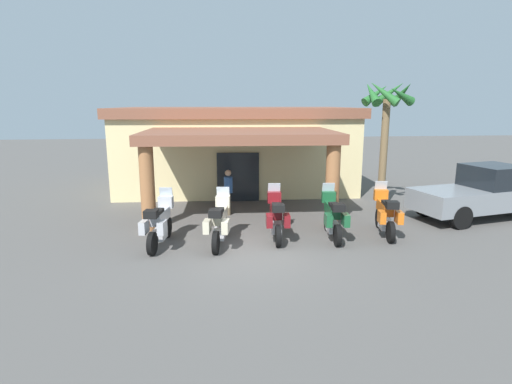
% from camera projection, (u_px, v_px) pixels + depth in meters
% --- Properties ---
extents(ground_plane, '(80.00, 80.00, 0.00)m').
position_uv_depth(ground_plane, '(253.00, 253.00, 11.70)').
color(ground_plane, '#514F4C').
extents(motel_building, '(11.54, 11.73, 3.95)m').
position_uv_depth(motel_building, '(236.00, 147.00, 20.67)').
color(motel_building, beige).
rests_on(motel_building, ground_plane).
extents(motorcycle_silver, '(0.84, 2.20, 1.61)m').
position_uv_depth(motorcycle_silver, '(159.00, 223.00, 12.14)').
color(motorcycle_silver, black).
rests_on(motorcycle_silver, ground_plane).
extents(motorcycle_cream, '(0.85, 2.20, 1.61)m').
position_uv_depth(motorcycle_cream, '(219.00, 223.00, 12.22)').
color(motorcycle_cream, black).
rests_on(motorcycle_cream, ground_plane).
extents(motorcycle_maroon, '(0.73, 2.21, 1.61)m').
position_uv_depth(motorcycle_maroon, '(276.00, 217.00, 12.80)').
color(motorcycle_maroon, black).
rests_on(motorcycle_maroon, ground_plane).
extents(motorcycle_green, '(0.74, 2.21, 1.61)m').
position_uv_depth(motorcycle_green, '(333.00, 217.00, 12.85)').
color(motorcycle_green, black).
rests_on(motorcycle_green, ground_plane).
extents(motorcycle_orange, '(0.86, 2.20, 1.61)m').
position_uv_depth(motorcycle_orange, '(386.00, 214.00, 13.16)').
color(motorcycle_orange, black).
rests_on(motorcycle_orange, ground_plane).
extents(pedestrian, '(0.32, 0.53, 1.72)m').
position_uv_depth(pedestrian, '(228.00, 189.00, 15.54)').
color(pedestrian, brown).
rests_on(pedestrian, ground_plane).
extents(pickup_truck_gray, '(5.49, 2.98, 1.95)m').
position_uv_depth(pickup_truck_gray, '(484.00, 193.00, 15.11)').
color(pickup_truck_gray, black).
rests_on(pickup_truck_gray, ground_plane).
extents(palm_tree_near_portico, '(1.90, 2.01, 5.06)m').
position_uv_depth(palm_tree_near_portico, '(386.00, 111.00, 15.70)').
color(palm_tree_near_portico, brown).
rests_on(palm_tree_near_portico, ground_plane).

